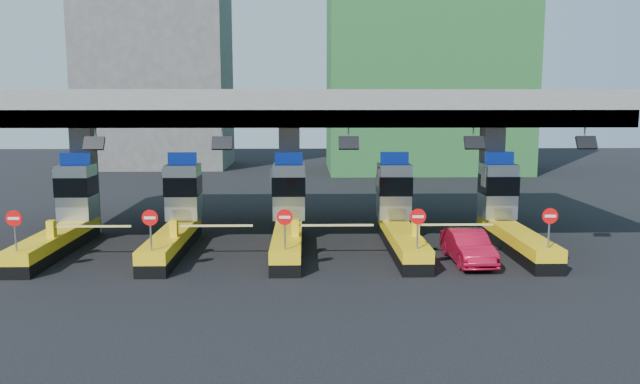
{
  "coord_description": "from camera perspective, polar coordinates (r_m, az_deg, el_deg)",
  "views": [
    {
      "loc": [
        0.78,
        -27.51,
        6.52
      ],
      "look_at": [
        1.43,
        0.0,
        2.52
      ],
      "focal_mm": 35.0,
      "sensor_mm": 36.0,
      "label": 1
    }
  ],
  "objects": [
    {
      "name": "toll_lane_far_left",
      "position": [
        30.25,
        -22.22,
        -2.11
      ],
      "size": [
        4.43,
        8.0,
        4.16
      ],
      "color": "black",
      "rests_on": "ground"
    },
    {
      "name": "ground",
      "position": [
        28.29,
        -2.91,
        -5.07
      ],
      "size": [
        120.0,
        120.0,
        0.0
      ],
      "primitive_type": "plane",
      "color": "black",
      "rests_on": "ground"
    },
    {
      "name": "toll_lane_far_right",
      "position": [
        29.73,
        16.75,
        -2.01
      ],
      "size": [
        4.43,
        8.0,
        4.16
      ],
      "color": "black",
      "rests_on": "ground"
    },
    {
      "name": "toll_lane_left",
      "position": [
        28.84,
        -12.89,
        -2.18
      ],
      "size": [
        4.43,
        8.0,
        4.16
      ],
      "color": "black",
      "rests_on": "ground"
    },
    {
      "name": "red_car",
      "position": [
        26.2,
        13.39,
        -4.88
      ],
      "size": [
        1.5,
        4.06,
        1.33
      ],
      "primitive_type": "imported",
      "rotation": [
        0.0,
        0.0,
        0.02
      ],
      "color": "#AF0D27",
      "rests_on": "ground"
    },
    {
      "name": "toll_canopy",
      "position": [
        30.4,
        -2.84,
        7.52
      ],
      "size": [
        28.0,
        12.09,
        7.0
      ],
      "color": "slate",
      "rests_on": "ground"
    },
    {
      "name": "bg_building_scaffold",
      "position": [
        61.02,
        9.59,
        15.19
      ],
      "size": [
        18.0,
        12.0,
        28.0
      ],
      "primitive_type": "cube",
      "color": "#1E5926",
      "rests_on": "ground"
    },
    {
      "name": "bg_building_concrete",
      "position": [
        65.26,
        -14.68,
        10.18
      ],
      "size": [
        14.0,
        10.0,
        18.0
      ],
      "primitive_type": "cube",
      "color": "#4C4C49",
      "rests_on": "ground"
    },
    {
      "name": "toll_lane_center",
      "position": [
        28.27,
        -2.91,
        -2.19
      ],
      "size": [
        4.43,
        8.0,
        4.16
      ],
      "color": "black",
      "rests_on": "ground"
    },
    {
      "name": "toll_lane_right",
      "position": [
        28.57,
        7.17,
        -2.13
      ],
      "size": [
        4.43,
        8.0,
        4.16
      ],
      "color": "black",
      "rests_on": "ground"
    }
  ]
}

